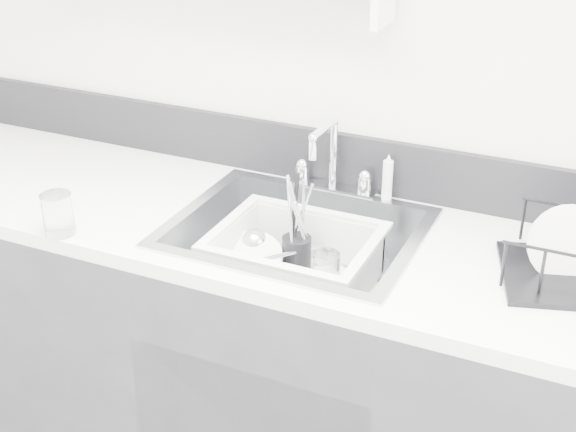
% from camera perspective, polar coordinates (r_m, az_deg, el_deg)
% --- Properties ---
extents(counter_run, '(3.20, 0.62, 0.92)m').
position_cam_1_polar(counter_run, '(2.33, 0.52, -10.97)').
color(counter_run, '#2C2C30').
rests_on(counter_run, ground).
extents(backsplash, '(3.20, 0.02, 0.16)m').
position_cam_1_polar(backsplash, '(2.29, 3.64, 4.03)').
color(backsplash, black).
rests_on(backsplash, counter_run).
extents(sink, '(0.64, 0.52, 0.20)m').
position_cam_1_polar(sink, '(2.12, 0.56, -3.06)').
color(sink, silver).
rests_on(sink, counter_run).
extents(faucet, '(0.26, 0.18, 0.23)m').
position_cam_1_polar(faucet, '(2.25, 3.14, 3.10)').
color(faucet, silver).
rests_on(faucet, counter_run).
extents(side_sprayer, '(0.03, 0.03, 0.14)m').
position_cam_1_polar(side_sprayer, '(2.21, 7.09, 2.70)').
color(side_sprayer, silver).
rests_on(side_sprayer, counter_run).
extents(wash_tub, '(0.50, 0.45, 0.16)m').
position_cam_1_polar(wash_tub, '(2.10, 0.50, -3.25)').
color(wash_tub, silver).
rests_on(wash_tub, sink).
extents(plate_stack, '(0.23, 0.23, 0.09)m').
position_cam_1_polar(plate_stack, '(2.16, -2.70, -3.71)').
color(plate_stack, white).
rests_on(plate_stack, wash_tub).
extents(utensil_cup, '(0.08, 0.08, 0.27)m').
position_cam_1_polar(utensil_cup, '(2.17, 0.61, -2.51)').
color(utensil_cup, black).
rests_on(utensil_cup, wash_tub).
extents(ladle, '(0.32, 0.20, 0.09)m').
position_cam_1_polar(ladle, '(2.16, -0.96, -3.06)').
color(ladle, silver).
rests_on(ladle, wash_tub).
extents(tumbler_in_tub, '(0.08, 0.08, 0.10)m').
position_cam_1_polar(tumbler_in_tub, '(2.09, 2.75, -3.91)').
color(tumbler_in_tub, white).
rests_on(tumbler_in_tub, wash_tub).
extents(tumbler_counter, '(0.10, 0.10, 0.11)m').
position_cam_1_polar(tumbler_counter, '(2.11, -16.05, 0.12)').
color(tumbler_counter, white).
rests_on(tumbler_counter, counter_run).
extents(bowl_small, '(0.11, 0.11, 0.03)m').
position_cam_1_polar(bowl_small, '(2.06, 2.15, -5.52)').
color(bowl_small, white).
rests_on(bowl_small, wash_tub).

